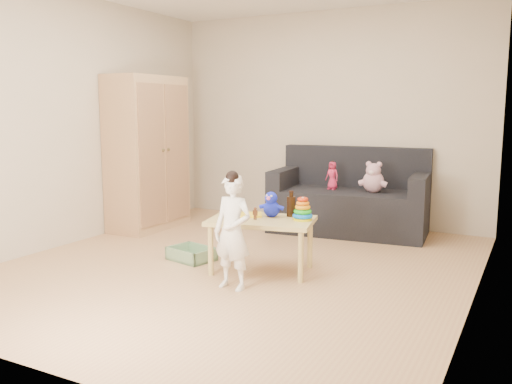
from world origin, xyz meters
The scene contains 13 objects.
room centered at (0.00, 0.00, 1.30)m, with size 4.50×4.50×4.50m.
wardrobe centered at (-1.74, 0.90, 0.90)m, with size 0.50×1.00×1.80m, color tan.
sofa centered at (0.45, 1.79, 0.25)m, with size 1.74×0.87×0.49m, color black.
play_table centered at (0.26, -0.05, 0.24)m, with size 0.89×0.57×0.47m, color tan.
storage_bin centered at (-0.49, -0.04, 0.06)m, with size 0.41×0.31×0.12m, color gray, non-canonical shape.
toddler centered at (0.27, -0.57, 0.45)m, with size 0.33×0.22×0.89m, color white.
pink_bear centered at (0.74, 1.76, 0.64)m, with size 0.26×0.22×0.29m, color #D59DB0, non-canonical shape.
doll centered at (0.26, 1.76, 0.65)m, with size 0.16×0.11×0.32m, color #CC264F.
ring_stacker centered at (0.60, 0.06, 0.55)m, with size 0.17×0.17×0.20m.
brown_bottle centered at (0.45, 0.17, 0.57)m, with size 0.08×0.08×0.23m.
blue_plush centered at (0.30, 0.07, 0.59)m, with size 0.19×0.15×0.23m, color #1C2BFF, non-canonical shape.
wooden_figure centered at (0.23, -0.11, 0.53)m, with size 0.04×0.04×0.11m, color brown, non-canonical shape.
yellow_book centered at (0.11, 0.02, 0.48)m, with size 0.21×0.21×0.02m, color yellow.
Camera 1 is at (2.37, -4.16, 1.41)m, focal length 38.00 mm.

